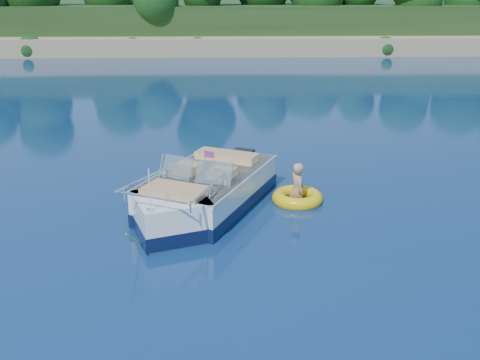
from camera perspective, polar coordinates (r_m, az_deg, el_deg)
The scene contains 5 objects.
ground at distance 13.14m, azimuth -8.43°, elevation -4.97°, with size 160.00×160.00×0.00m, color #092343.
shoreline at distance 75.79m, azimuth -3.17°, elevation 16.28°, with size 170.00×59.00×6.00m.
motorboat at distance 13.85m, azimuth -4.04°, elevation -1.63°, with size 3.93×5.92×2.12m.
tow_tube at distance 14.59m, azimuth 6.13°, elevation -1.90°, with size 1.81×1.81×0.37m.
boy at distance 14.59m, azimuth 6.00°, elevation -2.30°, with size 0.59×0.39×1.61m, color tan.
Camera 1 is at (1.53, -11.87, 5.43)m, focal length 40.00 mm.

